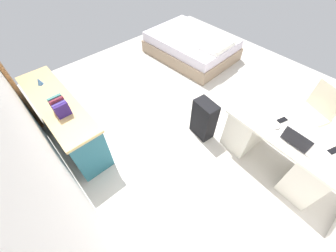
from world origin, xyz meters
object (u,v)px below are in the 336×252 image
Objects in this scene: laptop at (297,140)px; suitcase_black at (204,119)px; office_chair at (308,117)px; bed at (192,46)px; desk at (278,147)px; cell_phone_by_mouse at (282,120)px; figurine_small at (39,81)px; cell_phone_near_laptop at (334,151)px; computer_mouse at (277,127)px; credenza at (65,120)px.

suitcase_black is at bearing 10.47° from laptop.
bed is (2.82, -0.44, -0.18)m from office_chair.
cell_phone_by_mouse reaches higher than desk.
figurine_small reaches higher than cell_phone_by_mouse.
suitcase_black is 1.62m from cell_phone_near_laptop.
laptop reaches higher than computer_mouse.
cell_phone_by_mouse is at bearing 76.18° from office_chair.
desk is at bearing 88.13° from office_chair.
laptop is (-2.50, -1.82, 0.38)m from credenza.
credenza is 2.09m from suitcase_black.
computer_mouse reaches higher than cell_phone_near_laptop.
suitcase_black is 2.48m from figurine_small.
office_chair reaches higher than desk.
office_chair is 6.91× the size of cell_phone_by_mouse.
office_chair is at bearing -83.70° from laptop.
desk is 3.06m from credenza.
figurine_small is (2.98, 1.83, 0.07)m from laptop.
cell_phone_by_mouse is 1.24× the size of figurine_small.
credenza is at bearing 56.51° from suitcase_black.
laptop is 0.35m from cell_phone_by_mouse.
bed is 3.50m from cell_phone_near_laptop.
office_chair is 0.79m from cell_phone_by_mouse.
desk is at bearing 156.00° from bed.
credenza reaches higher than computer_mouse.
credenza reaches higher than cell_phone_near_laptop.
office_chair is at bearing -126.71° from suitcase_black.
figurine_small is (2.70, 2.04, 0.12)m from cell_phone_by_mouse.
computer_mouse is 0.74× the size of cell_phone_near_laptop.
office_chair is at bearing 171.20° from bed.
laptop is 0.41m from cell_phone_near_laptop.
cell_phone_near_laptop is (-1.51, -0.43, 0.40)m from suitcase_black.
laptop is (-1.16, -0.21, 0.44)m from suitcase_black.
cell_phone_near_laptop is 3.91m from figurine_small.
figurine_small is at bearing 49.78° from cell_phone_near_laptop.
computer_mouse is (-2.67, 1.30, 0.49)m from bed.
cell_phone_by_mouse is at bearing -147.84° from suitcase_black.
laptop reaches higher than bed.
credenza is 0.66m from figurine_small.
office_chair is (-0.03, -0.81, 0.04)m from desk.
suitcase_black is 1.03m from computer_mouse.
cell_phone_near_laptop is (-3.27, 1.14, 0.48)m from bed.
office_chair is 6.91× the size of cell_phone_near_laptop.
suitcase_black is at bearing 42.58° from cell_phone_by_mouse.
cell_phone_near_laptop is 1.24× the size of figurine_small.
desk reaches higher than suitcase_black.
figurine_small is at bearing 53.73° from cell_phone_by_mouse.
laptop reaches higher than suitcase_black.
computer_mouse is 0.91× the size of figurine_small.
credenza is 0.92× the size of bed.
desk is 4.58× the size of laptop.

